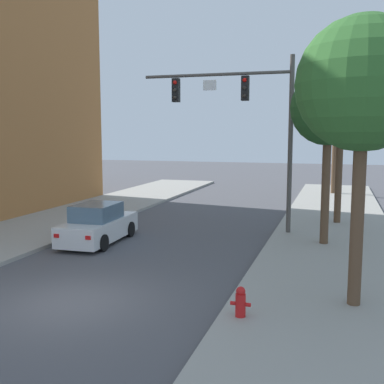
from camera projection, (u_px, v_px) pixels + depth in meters
The scene contains 9 objects.
ground_plane at pixel (71, 302), 12.24m from camera, with size 120.00×120.00×0.00m, color #4C4C51.
sidewalk_right at pixel (329, 330), 10.30m from camera, with size 5.00×60.00×0.15m, color #99968E.
traffic_signal_mast at pixel (247, 111), 20.11m from camera, with size 6.67×0.38×7.50m.
car_lead_white at pixel (98, 225), 18.85m from camera, with size 1.95×4.29×1.60m.
fire_hydrant at pixel (241, 302), 10.84m from camera, with size 0.48×0.24×0.72m.
street_tree_nearest at pixel (363, 86), 11.01m from camera, with size 3.21×3.21×7.02m.
street_tree_second at pixel (328, 109), 17.50m from camera, with size 2.85×2.85×6.64m.
street_tree_third at pixel (342, 96), 21.69m from camera, with size 3.76×3.76×7.89m.
street_tree_farthest at pixel (336, 108), 32.69m from camera, with size 3.29×3.29×7.74m.
Camera 1 is at (6.55, -10.30, 4.40)m, focal length 43.62 mm.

